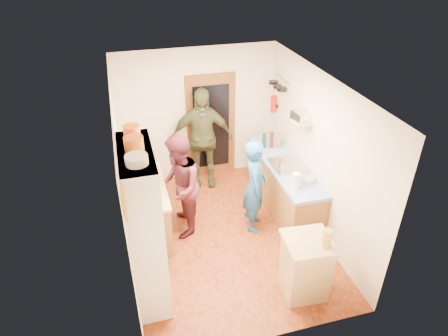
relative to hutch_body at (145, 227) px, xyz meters
name	(u,v)px	position (x,y,z in m)	size (l,w,h in m)	color
floor	(226,235)	(1.30, 0.80, -1.11)	(3.00, 4.00, 0.02)	brown
ceiling	(226,83)	(1.30, 0.80, 1.51)	(3.00, 4.00, 0.02)	silver
wall_back	(198,115)	(1.30, 2.81, 0.20)	(3.00, 0.02, 2.60)	silver
wall_front	(276,261)	(1.30, -1.21, 0.20)	(3.00, 0.02, 2.60)	silver
wall_left	(123,183)	(-0.21, 0.80, 0.20)	(0.02, 4.00, 2.60)	silver
wall_right	(318,155)	(2.81, 0.80, 0.20)	(0.02, 4.00, 2.60)	silver
door_frame	(211,127)	(1.55, 2.77, -0.05)	(0.95, 0.06, 2.10)	brown
door_glass	(211,127)	(1.55, 2.74, -0.05)	(0.70, 0.02, 1.70)	black
hutch_body	(145,227)	(0.00, 0.00, 0.00)	(0.40, 1.20, 2.20)	white
hutch_top_shelf	(135,153)	(0.00, 0.00, 1.08)	(0.40, 1.14, 0.04)	white
plate_stack	(136,160)	(0.00, -0.29, 1.15)	(0.25, 0.25, 0.10)	white
orange_pot_a	(134,144)	(0.00, 0.01, 1.19)	(0.22, 0.22, 0.18)	orange
orange_pot_b	(132,132)	(0.00, 0.32, 1.19)	(0.20, 0.20, 0.18)	orange
left_counter_base	(148,210)	(0.10, 1.25, -0.68)	(0.60, 1.40, 0.85)	olive
left_counter_top	(145,187)	(0.10, 1.25, -0.23)	(0.64, 1.44, 0.05)	tan
toaster	(150,195)	(0.15, 0.86, -0.11)	(0.23, 0.16, 0.17)	white
kettle	(142,187)	(0.05, 1.10, -0.11)	(0.15, 0.15, 0.17)	white
orange_bowl	(148,177)	(0.18, 1.43, -0.16)	(0.19, 0.19, 0.08)	orange
chopping_board	(143,169)	(0.12, 1.75, -0.19)	(0.30, 0.22, 0.03)	tan
right_counter_base	(283,187)	(2.50, 1.30, -0.68)	(0.60, 2.20, 0.84)	olive
right_counter_top	(285,165)	(2.50, 1.30, -0.23)	(0.62, 2.22, 0.06)	#1438B4
hob	(287,165)	(2.50, 1.22, -0.18)	(0.55, 0.58, 0.04)	silver
pot_on_hob	(285,161)	(2.45, 1.23, -0.10)	(0.18, 0.18, 0.12)	silver
bottle_a	(264,140)	(2.35, 1.96, -0.06)	(0.07, 0.07, 0.28)	#143F14
bottle_b	(272,140)	(2.48, 1.93, -0.05)	(0.07, 0.07, 0.29)	#591419
bottle_c	(279,140)	(2.61, 1.90, -0.05)	(0.07, 0.07, 0.30)	olive
paper_towel	(296,181)	(2.35, 0.57, -0.07)	(0.12, 0.12, 0.27)	white
mixing_bowl	(307,180)	(2.60, 0.68, -0.16)	(0.23, 0.23, 0.09)	silver
island_base	(305,268)	(2.02, -0.61, -0.67)	(0.55, 0.55, 0.86)	tan
island_top	(309,242)	(2.02, -0.61, -0.22)	(0.62, 0.62, 0.05)	tan
cutting_board	(304,240)	(1.97, -0.56, -0.21)	(0.35, 0.28, 0.02)	white
oil_jar	(327,238)	(2.19, -0.75, -0.07)	(0.12, 0.12, 0.24)	#AD9E2D
pan_rail	(282,79)	(2.76, 2.33, 0.95)	(0.02, 0.02, 0.65)	silver
pan_hang_a	(282,89)	(2.70, 2.15, 0.82)	(0.18, 0.18, 0.05)	black
pan_hang_b	(277,87)	(2.70, 2.35, 0.80)	(0.16, 0.16, 0.05)	black
pan_hang_c	(273,82)	(2.70, 2.55, 0.81)	(0.17, 0.17, 0.05)	black
wall_shelf	(300,121)	(2.67, 1.25, 0.60)	(0.26, 0.42, 0.03)	tan
radio	(301,116)	(2.67, 1.25, 0.69)	(0.22, 0.30, 0.15)	silver
ext_bracket	(276,106)	(2.77, 2.50, 0.35)	(0.06, 0.10, 0.04)	black
fire_extinguisher	(273,104)	(2.71, 2.50, 0.40)	(0.11, 0.11, 0.32)	red
picture_frame	(124,202)	(-0.18, -0.75, 0.95)	(0.03, 0.25, 0.30)	gold
person_hob	(257,187)	(1.84, 0.90, -0.30)	(0.59, 0.38, 1.61)	#1F5598
person_left	(181,185)	(0.66, 1.16, -0.23)	(0.85, 0.66, 1.75)	#461922
person_back	(203,138)	(1.30, 2.44, -0.11)	(1.16, 0.48, 1.98)	#3A3D24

